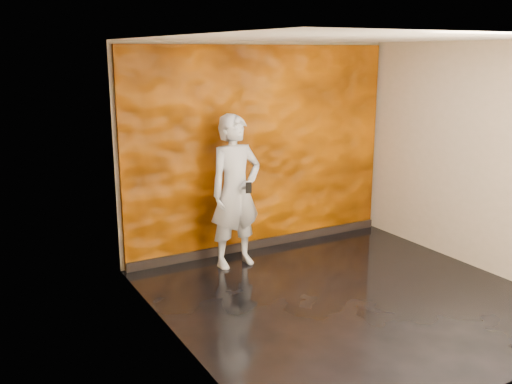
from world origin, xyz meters
name	(u,v)px	position (x,y,z in m)	size (l,w,h in m)	color
room	(353,175)	(0.00, 0.00, 1.40)	(4.02, 4.02, 2.81)	black
feature_wall	(261,150)	(0.00, 1.96, 1.38)	(3.90, 0.06, 2.75)	#C35E02
baseboard	(262,243)	(0.00, 1.92, 0.06)	(3.90, 0.04, 0.12)	black
man	(235,191)	(-0.63, 1.51, 0.97)	(0.71, 0.46, 1.93)	#A0A6AE
phone	(249,188)	(-0.60, 1.22, 1.07)	(0.07, 0.01, 0.14)	black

